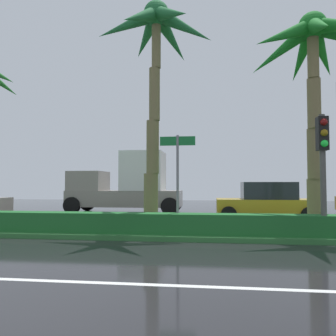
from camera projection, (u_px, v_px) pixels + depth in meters
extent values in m
cube|color=black|center=(147.00, 229.00, 12.52)|extent=(90.00, 42.00, 0.10)
cube|color=white|center=(69.00, 282.00, 5.58)|extent=(81.00, 0.14, 0.01)
cube|color=#2D6B33|center=(142.00, 229.00, 11.53)|extent=(85.50, 4.00, 0.15)
cube|color=#1E6028|center=(133.00, 223.00, 10.16)|extent=(76.50, 0.70, 0.60)
cylinder|color=brown|center=(151.00, 200.00, 11.55)|extent=(0.49, 0.49, 1.85)
cylinder|color=brown|center=(153.00, 147.00, 11.61)|extent=(0.44, 0.44, 1.85)
cylinder|color=brown|center=(154.00, 94.00, 11.66)|extent=(0.38, 0.38, 1.85)
cylinder|color=brown|center=(156.00, 42.00, 11.71)|extent=(0.32, 0.32, 1.85)
sphere|color=#206533|center=(156.00, 14.00, 11.76)|extent=(0.90, 0.90, 0.90)
cone|color=#206533|center=(184.00, 27.00, 11.63)|extent=(2.21, 0.59, 1.55)
cone|color=#206533|center=(171.00, 39.00, 12.53)|extent=(1.48, 2.21, 1.58)
cone|color=#206533|center=(147.00, 37.00, 12.67)|extent=(1.63, 2.22, 1.36)
cone|color=#206533|center=(127.00, 25.00, 11.81)|extent=(2.29, 0.68, 1.29)
cone|color=#206533|center=(141.00, 17.00, 10.89)|extent=(1.33, 2.25, 1.56)
cone|color=#206533|center=(170.00, 14.00, 10.86)|extent=(1.76, 2.14, 1.42)
cylinder|color=brown|center=(316.00, 204.00, 10.94)|extent=(0.56, 0.56, 1.65)
cylinder|color=brown|center=(315.00, 154.00, 10.94)|extent=(0.50, 0.50, 1.65)
cylinder|color=brown|center=(314.00, 104.00, 10.95)|extent=(0.43, 0.43, 1.65)
cylinder|color=brown|center=(313.00, 53.00, 10.95)|extent=(0.36, 0.36, 1.65)
sphere|color=#1A7222|center=(312.00, 26.00, 10.99)|extent=(0.90, 0.90, 0.90)
cone|color=#1A7222|center=(322.00, 52.00, 11.77)|extent=(1.75, 2.30, 1.63)
cone|color=#1A7222|center=(302.00, 56.00, 11.99)|extent=(0.74, 2.38, 1.71)
cone|color=#1A7222|center=(281.00, 51.00, 11.58)|extent=(2.33, 1.63, 1.66)
cone|color=#1A7222|center=(285.00, 35.00, 10.60)|extent=(2.41, 1.59, 1.46)
cone|color=#1A7222|center=(320.00, 26.00, 9.92)|extent=(0.82, 2.45, 1.53)
cylinder|color=#4C4C47|center=(323.00, 175.00, 9.40)|extent=(0.16, 0.16, 3.46)
cube|color=black|center=(322.00, 134.00, 9.46)|extent=(0.28, 0.32, 0.96)
sphere|color=maroon|center=(324.00, 122.00, 9.31)|extent=(0.20, 0.20, 0.20)
sphere|color=#7F600F|center=(324.00, 133.00, 9.29)|extent=(0.20, 0.20, 0.20)
sphere|color=#1EEA3F|center=(324.00, 143.00, 9.28)|extent=(0.20, 0.20, 0.20)
cylinder|color=slate|center=(178.00, 184.00, 10.28)|extent=(0.08, 0.08, 3.00)
cube|color=#146B2D|center=(178.00, 141.00, 10.34)|extent=(1.10, 0.03, 0.28)
cylinder|color=black|center=(5.00, 209.00, 17.13)|extent=(0.68, 0.22, 0.68)
cube|color=gray|center=(125.00, 198.00, 19.10)|extent=(6.40, 2.30, 0.90)
cube|color=gray|center=(89.00, 181.00, 19.42)|extent=(1.90, 2.21, 1.10)
cube|color=silver|center=(143.00, 171.00, 19.04)|extent=(2.30, 2.35, 2.20)
cylinder|color=black|center=(72.00, 205.00, 18.26)|extent=(0.92, 0.30, 0.92)
cylinder|color=black|center=(87.00, 203.00, 20.58)|extent=(0.92, 0.30, 0.92)
cylinder|color=black|center=(170.00, 206.00, 17.59)|extent=(0.92, 0.30, 0.92)
cylinder|color=black|center=(174.00, 204.00, 19.91)|extent=(0.92, 0.30, 0.92)
cube|color=#B28C1E|center=(265.00, 207.00, 14.96)|extent=(4.30, 1.76, 0.72)
cube|color=#1E2328|center=(268.00, 191.00, 14.98)|extent=(2.30, 1.58, 0.76)
cylinder|color=black|center=(229.00, 214.00, 14.26)|extent=(0.68, 0.22, 0.68)
cylinder|color=black|center=(227.00, 211.00, 16.05)|extent=(0.68, 0.22, 0.68)
cylinder|color=black|center=(309.00, 215.00, 13.85)|extent=(0.68, 0.22, 0.68)
cylinder|color=black|center=(298.00, 212.00, 15.64)|extent=(0.68, 0.22, 0.68)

